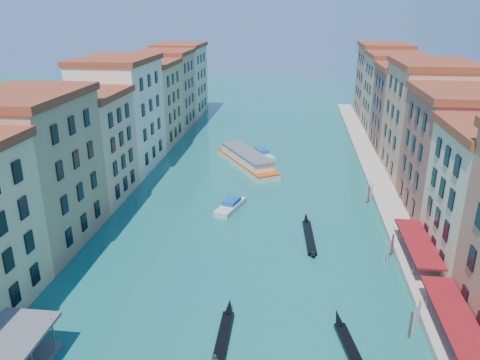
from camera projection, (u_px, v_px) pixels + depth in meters
The scene contains 11 objects.
left_bank_palazzos at pixel (108, 126), 82.89m from camera, with size 12.80×128.40×21.00m.
right_bank_palazzos at pixel (435, 135), 76.93m from camera, with size 12.80×128.40×21.00m.
quay at pixel (380, 185), 81.03m from camera, with size 4.00×140.00×1.00m, color #B0A28D.
restaurant_awnings at pixel (461, 328), 41.04m from camera, with size 3.20×44.55×3.12m.
mooring_poles_right at pixel (408, 303), 47.37m from camera, with size 1.44×54.24×3.20m.
vaporetto_far at pixel (247, 160), 91.79m from camera, with size 14.17×19.65×2.99m.
gondola_fore at pixel (222, 342), 43.16m from camera, with size 1.20×11.98×2.39m.
gondola_right at pixel (355, 357), 41.21m from camera, with size 3.38×11.83×2.38m.
gondola_far at pixel (309, 236), 63.35m from camera, with size 1.81×12.48×1.77m.
motorboat_mid at pixel (231, 205), 72.39m from camera, with size 4.31×7.67×1.52m.
motorboat_far at pixel (262, 154), 97.65m from camera, with size 5.94×8.24×1.65m.
Camera 1 is at (6.92, -13.05, 29.41)m, focal length 35.00 mm.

